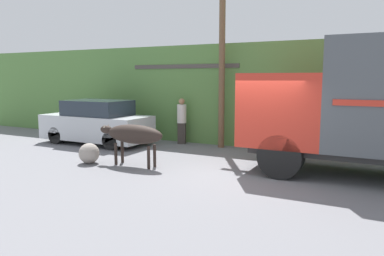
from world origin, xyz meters
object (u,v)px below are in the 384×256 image
brown_cow (133,135)px  pedestrian_on_hill (182,119)px  parked_suv (96,123)px  utility_pole (222,55)px  roadside_rock (89,153)px

brown_cow → pedestrian_on_hill: pedestrian_on_hill is taller
brown_cow → parked_suv: (-3.51, 2.36, -0.10)m
brown_cow → pedestrian_on_hill: 3.91m
pedestrian_on_hill → utility_pole: size_ratio=0.27×
parked_suv → utility_pole: utility_pole is taller
pedestrian_on_hill → utility_pole: (1.67, 0.00, 2.41)m
brown_cow → utility_pole: (1.14, 3.88, 2.47)m
utility_pole → roadside_rock: bearing=-120.4°
parked_suv → pedestrian_on_hill: 3.35m
brown_cow → roadside_rock: (-1.37, -0.39, -0.61)m
parked_suv → roadside_rock: size_ratio=7.12×
parked_suv → brown_cow: bearing=-37.0°
pedestrian_on_hill → roadside_rock: (-0.84, -4.27, -0.67)m
parked_suv → pedestrian_on_hill: pedestrian_on_hill is taller
roadside_rock → utility_pole: bearing=59.6°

